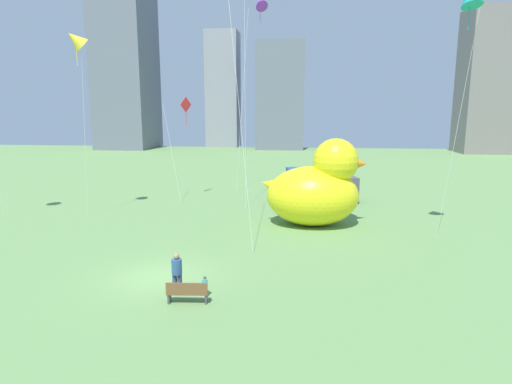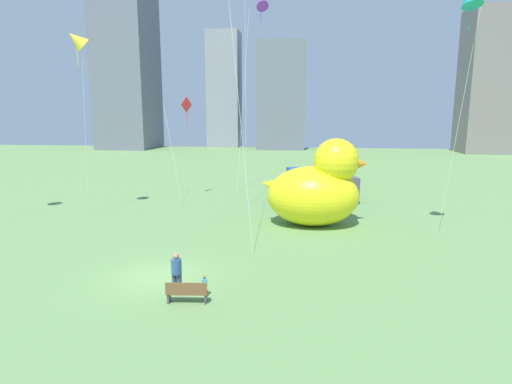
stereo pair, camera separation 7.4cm
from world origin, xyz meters
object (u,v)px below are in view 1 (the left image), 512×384
Objects in this scene: person_adult at (177,271)px; kite_red at (185,108)px; kite_yellow at (76,40)px; park_bench at (187,292)px; person_child at (205,285)px; giant_inflatable_duck at (316,189)px; box_truck at (320,185)px; kite_purple at (260,3)px.

person_adult is 0.20× the size of kite_red.
park_bench is at bearing -50.58° from kite_yellow.
person_child is 0.07× the size of kite_yellow.
person_child is 12.91m from giant_inflatable_duck.
park_bench is at bearing -106.62° from box_truck.
person_adult is at bearing -50.39° from kite_yellow.
box_truck is at bearing 73.38° from park_bench.
park_bench is 0.28× the size of box_truck.
park_bench is at bearing -75.01° from kite_red.
kite_red is at bearing 145.34° from giant_inflatable_duck.
kite_yellow reaches higher than giant_inflatable_duck.
box_truck is 12.78m from kite_red.
box_truck is 17.12m from kite_purple.
kite_red is 0.49× the size of kite_purple.
giant_inflatable_duck is 13.94m from kite_red.
person_child is at bearing 50.54° from park_bench.
kite_yellow reaches higher than box_truck.
kite_red is at bearing 178.58° from box_truck.
park_bench is at bearing -113.04° from giant_inflatable_duck.
giant_inflatable_duck is (4.77, 11.84, 1.95)m from person_child.
person_adult is 13.15m from giant_inflatable_duck.
kite_red reaches higher than giant_inflatable_duck.
giant_inflatable_duck reaches higher than person_adult.
box_truck is 20.76m from kite_yellow.
giant_inflatable_duck is at bearing 66.96° from park_bench.
giant_inflatable_duck is 1.16× the size of box_truck.
person_adult reaches higher than park_bench.
person_adult is at bearing 169.92° from person_child.
kite_yellow is at bearing -133.17° from kite_purple.
kite_purple is at bearing 41.70° from kite_red.
kite_red is (-4.66, 18.98, 6.68)m from person_adult.
person_adult is at bearing -92.47° from kite_purple.
kite_purple is at bearing 90.42° from person_child.
person_child is at bearing -111.93° from giant_inflatable_duck.
kite_purple reaches higher than person_child.
box_truck is 0.69× the size of kite_red.
person_adult is 20.65m from kite_red.
kite_purple is at bearing 111.69° from giant_inflatable_duck.
giant_inflatable_duck is 19.59m from kite_purple.
box_truck is at bearing 85.75° from giant_inflatable_duck.
kite_purple is at bearing 46.83° from kite_yellow.
person_child is at bearing -89.58° from kite_purple.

